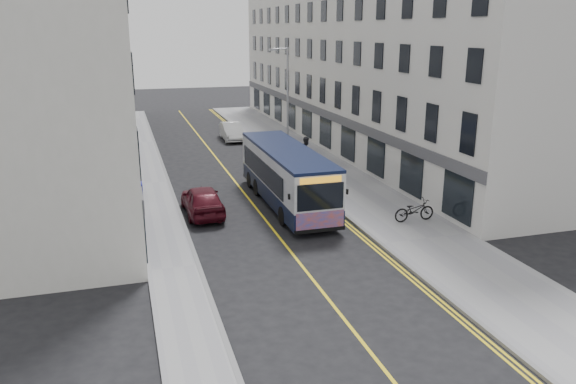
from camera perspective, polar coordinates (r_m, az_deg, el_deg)
ground at (r=24.71m, az=-0.21°, el=-5.48°), size 140.00×140.00×0.00m
pavement_east at (r=37.44m, az=3.78°, el=2.18°), size 4.50×64.00×0.12m
pavement_west at (r=35.24m, az=-13.65°, el=0.85°), size 2.00×64.00×0.12m
kerb_east at (r=36.74m, az=0.48°, el=1.94°), size 0.18×64.00×0.13m
kerb_west at (r=35.30m, az=-12.03°, el=0.98°), size 0.18×64.00×0.13m
road_centre_line at (r=35.82m, az=-5.65°, el=1.39°), size 0.12×64.00×0.01m
road_dbl_yellow_inner at (r=36.63m, az=-0.19°, el=1.80°), size 0.10×64.00×0.01m
road_dbl_yellow_outer at (r=36.68m, az=0.11°, el=1.82°), size 0.10×64.00×0.01m
terrace_east at (r=46.70m, az=6.20°, el=12.92°), size 6.00×46.00×13.00m
terrace_west at (r=43.17m, az=-20.39°, el=11.76°), size 6.00×46.00×13.00m
streetlamp at (r=37.86m, az=-0.16°, el=9.03°), size 1.32×0.18×8.00m
city_bus at (r=29.88m, az=-0.16°, el=1.82°), size 2.49×10.67×3.10m
bicycle at (r=27.95m, az=12.71°, el=-1.81°), size 2.10×0.75×1.10m
pedestrian_near at (r=35.70m, az=2.01°, el=3.04°), size 0.74×0.63×1.74m
pedestrian_far at (r=38.40m, az=1.90°, el=4.17°), size 1.22×1.15×1.98m
car_white at (r=48.26m, az=-5.74°, el=6.15°), size 1.65×4.51×1.48m
car_maroon at (r=28.88m, az=-8.69°, el=-0.81°), size 1.89×4.52×1.53m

